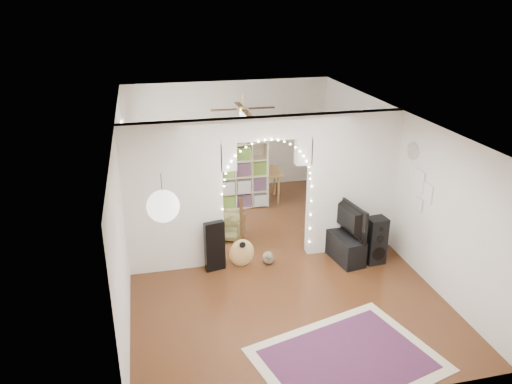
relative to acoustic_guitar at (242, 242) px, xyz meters
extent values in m
plane|color=black|center=(0.51, 0.25, -0.50)|extent=(7.50, 7.50, 0.00)
cube|color=white|center=(0.51, 0.25, 2.20)|extent=(5.00, 7.50, 0.02)
cube|color=silver|center=(0.51, 4.00, 0.85)|extent=(5.00, 0.02, 2.70)
cube|color=silver|center=(0.51, -3.50, 0.85)|extent=(5.00, 0.02, 2.70)
cube|color=silver|center=(-1.99, 0.25, 0.85)|extent=(0.02, 7.50, 2.70)
cube|color=silver|center=(3.01, 0.25, 0.85)|extent=(0.02, 7.50, 2.70)
cube|color=silver|center=(-1.14, 0.25, 0.85)|extent=(1.70, 0.20, 2.70)
cube|color=silver|center=(2.16, 0.25, 0.85)|extent=(1.70, 0.20, 2.70)
cube|color=silver|center=(0.51, 0.25, 2.00)|extent=(1.60, 0.20, 0.40)
cube|color=white|center=(-1.96, 2.05, 1.00)|extent=(0.04, 1.20, 1.40)
cylinder|color=white|center=(2.99, -0.35, 1.60)|extent=(0.03, 0.31, 0.31)
sphere|color=white|center=(-1.39, -2.15, 1.75)|extent=(0.40, 0.40, 0.40)
cube|color=maroon|center=(0.90, -2.78, -0.49)|extent=(2.74, 2.33, 0.02)
cube|color=black|center=(-0.49, 0.00, -0.03)|extent=(0.38, 0.19, 0.94)
ellipsoid|color=#BD854B|center=(0.00, 0.00, -0.02)|extent=(0.46, 0.18, 0.55)
cube|color=black|center=(0.00, 0.00, 0.44)|extent=(0.05, 0.04, 0.63)
cube|color=black|center=(0.00, 0.00, 0.78)|extent=(0.07, 0.04, 0.14)
ellipsoid|color=brown|center=(0.50, 0.00, -0.39)|extent=(0.23, 0.32, 0.22)
sphere|color=brown|center=(0.48, -0.12, -0.28)|extent=(0.14, 0.14, 0.13)
cone|color=brown|center=(0.45, -0.12, -0.22)|extent=(0.04, 0.04, 0.04)
cone|color=brown|center=(0.51, -0.12, -0.22)|extent=(0.04, 0.04, 0.04)
cylinder|color=brown|center=(0.52, 0.16, -0.46)|extent=(0.06, 0.20, 0.07)
cube|color=black|center=(2.42, -0.39, -0.05)|extent=(0.37, 0.33, 0.89)
cylinder|color=black|center=(2.43, -0.55, -0.25)|extent=(0.26, 0.04, 0.26)
cylinder|color=black|center=(2.43, -0.55, 0.05)|extent=(0.14, 0.03, 0.14)
cylinder|color=black|center=(2.43, -0.55, 0.24)|extent=(0.08, 0.03, 0.08)
cube|color=black|center=(1.91, -0.12, -0.25)|extent=(0.55, 1.05, 0.50)
imported|color=black|center=(1.91, -0.12, 0.31)|extent=(0.30, 1.08, 0.62)
cube|color=#C4B68E|center=(0.39, 2.66, 0.28)|extent=(1.56, 0.67, 1.55)
cube|color=brown|center=(0.92, 2.95, 0.23)|extent=(1.29, 0.94, 0.05)
cylinder|color=brown|center=(0.37, 2.69, -0.15)|extent=(0.05, 0.05, 0.70)
cylinder|color=brown|center=(1.40, 2.57, -0.15)|extent=(0.05, 0.05, 0.70)
cylinder|color=brown|center=(0.44, 3.33, -0.15)|extent=(0.05, 0.05, 0.70)
cylinder|color=brown|center=(1.47, 3.20, -0.15)|extent=(0.05, 0.05, 0.70)
imported|color=white|center=(0.92, 2.95, 0.35)|extent=(0.20, 0.20, 0.19)
imported|color=brown|center=(-0.01, 1.15, -0.26)|extent=(0.67, 0.67, 0.47)
imported|color=brown|center=(-0.04, 1.23, -0.23)|extent=(0.71, 0.72, 0.53)
camera|label=1|loc=(-1.54, -7.80, 4.17)|focal=35.00mm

